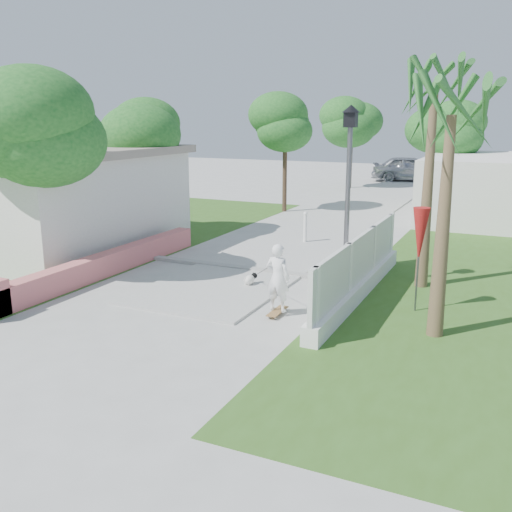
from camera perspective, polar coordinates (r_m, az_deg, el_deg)
The scene contains 21 objects.
ground at distance 11.05m, azimuth -14.57°, elevation -8.85°, with size 90.00×90.00×0.00m, color #B7B7B2.
path_strip at distance 28.86m, azimuth 11.43°, elevation 5.21°, with size 3.20×36.00×0.06m, color #B7B7B2.
curb at distance 15.84m, azimuth -0.77°, elevation -1.31°, with size 6.50×0.25×0.10m, color #999993.
grass_left at distance 21.27m, azimuth -15.59°, elevation 1.95°, with size 8.00×20.00×0.01m, color #355B1C.
pink_wall at distance 15.56m, azimuth -15.80°, elevation -1.12°, with size 0.45×8.20×0.80m.
house_left at distance 20.27m, azimuth -21.72°, elevation 5.60°, with size 8.40×7.40×3.23m.
lattice_fence at distance 13.68m, azimuth 10.32°, elevation -1.83°, with size 0.35×7.00×1.50m.
building_right at distance 25.95m, azimuth 23.51°, elevation 6.26°, with size 6.00×8.00×2.60m, color silver.
street_lamp at distance 13.91m, azimuth 9.18°, elevation 6.39°, with size 0.44×0.44×4.44m.
bollard at distance 19.25m, azimuth 4.94°, elevation 2.96°, with size 0.14×0.14×1.09m.
patio_umbrella at distance 12.66m, azimuth 16.08°, elevation 1.93°, with size 0.36×0.36×2.30m.
tree_left_near at distance 15.49m, azimuth -21.45°, elevation 11.55°, with size 3.60×3.60×5.28m.
tree_left_mid at distance 20.30m, azimuth -12.00°, elevation 11.55°, with size 3.20×3.20×4.85m.
tree_path_left at distance 25.64m, azimuth 2.97°, elevation 12.94°, with size 3.40×3.40×5.23m.
tree_path_right at distance 27.98m, azimuth 18.30°, elevation 11.68°, with size 3.00×3.00×4.79m.
tree_path_far at distance 35.06m, azimuth 9.60°, elevation 12.97°, with size 3.20×3.20×5.17m.
palm_far at distance 14.43m, azimuth 17.35°, elevation 14.42°, with size 1.80×1.80×5.30m.
palm_near at distance 11.05m, azimuth 18.89°, elevation 11.96°, with size 1.80×1.80×4.70m.
skateboarder at distance 13.16m, azimuth 0.66°, elevation -1.65°, with size 1.74×2.22×1.57m.
dog at distance 14.35m, azimuth -0.57°, elevation -2.34°, with size 0.33×0.49×0.35m.
parked_car at distance 39.41m, azimuth 15.18°, elevation 8.42°, with size 2.01×4.99×1.70m, color #A3A5AA.
Camera 1 is at (6.65, -7.78, 4.15)m, focal length 40.00 mm.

